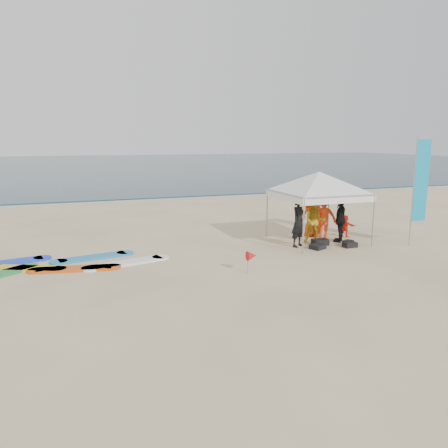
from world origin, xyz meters
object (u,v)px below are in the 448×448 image
at_px(person_yellow, 315,221).
at_px(person_orange_a, 323,217).
at_px(person_black_b, 340,220).
at_px(canopy_tent, 319,172).
at_px(feather_flag, 420,182).
at_px(person_seated, 345,226).
at_px(person_orange_b, 313,211).
at_px(person_black_a, 299,222).
at_px(surfboard_spread, 55,265).
at_px(marker_pennant, 252,256).

relative_size(person_yellow, person_orange_a, 0.91).
distance_m(person_yellow, person_black_b, 1.00).
xyz_separation_m(canopy_tent, feather_flag, (3.06, -1.68, -0.31)).
distance_m(person_orange_a, feather_flag, 3.56).
xyz_separation_m(person_orange_a, canopy_tent, (-0.39, -0.21, 1.71)).
bearing_deg(person_seated, person_yellow, 79.03).
relative_size(person_orange_b, feather_flag, 0.51).
relative_size(person_orange_a, person_black_b, 1.06).
bearing_deg(canopy_tent, person_yellow, -143.78).
bearing_deg(person_seated, canopy_tent, 75.88).
distance_m(person_black_a, surfboard_spread, 8.11).
distance_m(person_yellow, canopy_tent, 1.80).
bearing_deg(person_black_b, person_black_a, -39.83).
bearing_deg(surfboard_spread, person_black_a, -1.81).
height_order(person_black_a, person_yellow, person_black_a).
distance_m(person_black_a, person_black_b, 1.83).
bearing_deg(marker_pennant, canopy_tent, 35.61).
height_order(feather_flag, surfboard_spread, feather_flag).
height_order(person_black_a, surfboard_spread, person_black_a).
relative_size(feather_flag, marker_pennant, 6.04).
distance_m(person_black_a, feather_flag, 4.49).
xyz_separation_m(person_orange_a, person_seated, (1.10, 0.13, -0.44)).
bearing_deg(person_black_a, canopy_tent, -5.36).
bearing_deg(person_orange_a, surfboard_spread, 12.99).
distance_m(person_black_a, person_seated, 2.68).
height_order(person_black_a, person_seated, person_black_a).
height_order(person_black_b, person_orange_b, person_orange_b).
height_order(person_seated, canopy_tent, canopy_tent).
xyz_separation_m(person_black_b, marker_pennant, (-4.61, -2.44, -0.33)).
bearing_deg(person_orange_b, person_black_b, 94.82).
bearing_deg(person_black_b, person_orange_a, -96.14).
xyz_separation_m(person_yellow, marker_pennant, (-3.62, -2.59, -0.30)).
bearing_deg(person_yellow, person_black_a, -131.81).
bearing_deg(canopy_tent, marker_pennant, -144.39).
height_order(person_black_a, canopy_tent, canopy_tent).
height_order(canopy_tent, feather_flag, feather_flag).
bearing_deg(person_yellow, person_seated, 44.63).
bearing_deg(person_black_b, person_orange_b, -115.78).
xyz_separation_m(person_orange_b, surfboard_spread, (-9.46, -1.12, -0.95)).
distance_m(canopy_tent, marker_pennant, 5.14).
distance_m(person_orange_b, person_seated, 1.37).
relative_size(feather_flag, surfboard_spread, 0.66).
height_order(person_black_b, canopy_tent, canopy_tent).
relative_size(person_yellow, person_black_b, 0.97).
height_order(person_yellow, person_orange_b, person_orange_b).
bearing_deg(marker_pennant, person_seated, 30.15).
height_order(person_orange_b, surfboard_spread, person_orange_b).
height_order(person_orange_a, marker_pennant, person_orange_a).
xyz_separation_m(person_black_b, feather_flag, (2.27, -1.38, 1.45)).
xyz_separation_m(person_black_b, surfboard_spread, (-9.88, 0.11, -0.79)).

